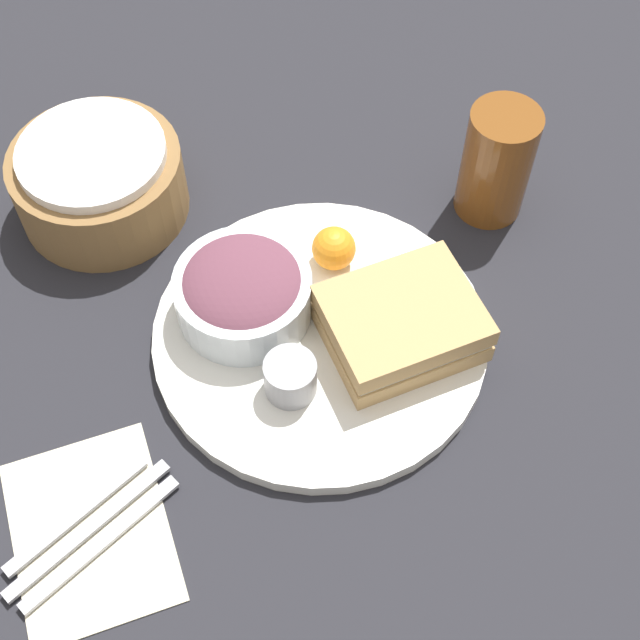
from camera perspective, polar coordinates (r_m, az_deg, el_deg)
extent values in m
plane|color=#232328|center=(0.90, 0.00, -1.28)|extent=(4.00, 4.00, 0.00)
cylinder|color=white|center=(0.89, 0.00, -1.00)|extent=(0.33, 0.33, 0.02)
cube|color=tan|center=(0.87, 5.16, -0.73)|extent=(0.15, 0.12, 0.02)
cube|color=silver|center=(0.86, 5.23, -0.21)|extent=(0.14, 0.12, 0.01)
cube|color=tan|center=(0.85, 5.31, 0.33)|extent=(0.15, 0.12, 0.02)
cylinder|color=white|center=(0.88, -4.92, 1.59)|extent=(0.14, 0.14, 0.05)
ellipsoid|color=brown|center=(0.87, -5.00, 2.22)|extent=(0.13, 0.13, 0.04)
cylinder|color=#99999E|center=(0.83, -1.91, -3.68)|extent=(0.05, 0.05, 0.04)
sphere|color=orange|center=(0.91, 0.89, 4.61)|extent=(0.05, 0.05, 0.05)
cylinder|color=brown|center=(0.97, 11.23, 9.83)|extent=(0.07, 0.07, 0.13)
cylinder|color=olive|center=(1.00, -13.90, 8.50)|extent=(0.18, 0.18, 0.08)
cylinder|color=white|center=(0.97, -14.45, 10.28)|extent=(0.16, 0.16, 0.01)
cube|color=beige|center=(0.83, -14.50, -12.91)|extent=(0.13, 0.18, 0.00)
cube|color=#B2B2B7|center=(0.82, -13.81, -13.68)|extent=(0.16, 0.08, 0.01)
cube|color=#B2B2B7|center=(0.83, -14.56, -12.80)|extent=(0.16, 0.08, 0.01)
cube|color=#B2B2B7|center=(0.84, -15.30, -11.93)|extent=(0.14, 0.07, 0.01)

